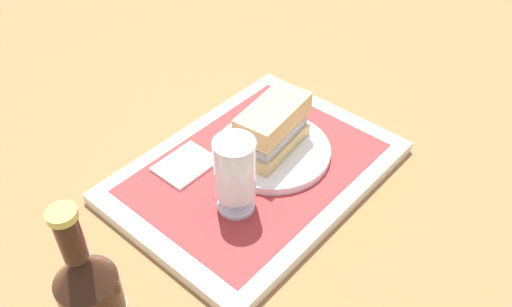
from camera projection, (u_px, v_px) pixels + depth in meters
The scene contains 7 objects.
ground_plane at pixel (256, 176), 0.88m from camera, with size 3.00×3.00×0.00m, color olive.
tray at pixel (256, 172), 0.87m from camera, with size 0.44×0.32×0.02m, color beige.
placemat at pixel (256, 167), 0.86m from camera, with size 0.38×0.27×0.00m, color #9E2D2D.
plate at pixel (271, 150), 0.88m from camera, with size 0.19×0.19×0.01m, color white.
sandwich at pixel (271, 128), 0.85m from camera, with size 0.14×0.08×0.08m.
beer_glass at pixel (235, 173), 0.75m from camera, with size 0.06×0.06×0.12m.
napkin_folded at pixel (185, 165), 0.86m from camera, with size 0.09×0.07×0.01m, color white.
Camera 1 is at (0.47, 0.41, 0.61)m, focal length 37.82 mm.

